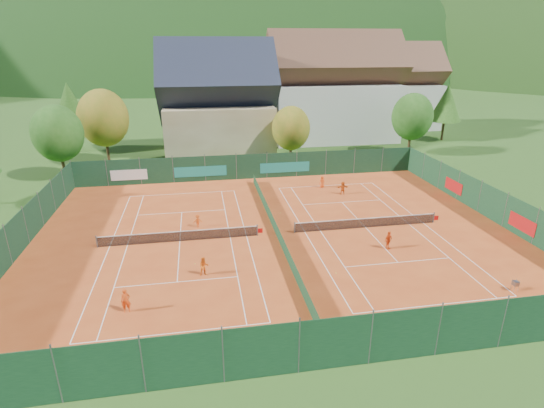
{
  "coord_description": "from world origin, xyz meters",
  "views": [
    {
      "loc": [
        -5.94,
        -32.09,
        15.19
      ],
      "look_at": [
        0.0,
        2.0,
        2.0
      ],
      "focal_mm": 28.0,
      "sensor_mm": 36.0,
      "label": 1
    }
  ],
  "objects_px": {
    "ball_hopper": "(516,283)",
    "player_left_mid": "(204,266)",
    "player_right_far_a": "(322,182)",
    "player_right_far_b": "(343,188)",
    "player_left_far": "(198,221)",
    "hotel_block_b": "(392,92)",
    "player_right_near": "(388,240)",
    "player_left_near": "(126,301)",
    "chalet": "(218,107)",
    "hotel_block_a": "(333,94)"
  },
  "relations": [
    {
      "from": "player_left_near",
      "to": "player_right_near",
      "type": "xyz_separation_m",
      "value": [
        19.01,
        5.16,
        -0.02
      ]
    },
    {
      "from": "player_left_near",
      "to": "ball_hopper",
      "type": "bearing_deg",
      "value": -11.35
    },
    {
      "from": "hotel_block_b",
      "to": "player_right_near",
      "type": "relative_size",
      "value": 11.49
    },
    {
      "from": "ball_hopper",
      "to": "hotel_block_a",
      "type": "bearing_deg",
      "value": 87.33
    },
    {
      "from": "hotel_block_a",
      "to": "player_right_far_b",
      "type": "distance_m",
      "value": 28.91
    },
    {
      "from": "hotel_block_a",
      "to": "player_left_mid",
      "type": "relative_size",
      "value": 15.4
    },
    {
      "from": "ball_hopper",
      "to": "player_left_mid",
      "type": "distance_m",
      "value": 20.68
    },
    {
      "from": "hotel_block_b",
      "to": "player_right_far_a",
      "type": "height_order",
      "value": "hotel_block_b"
    },
    {
      "from": "player_left_far",
      "to": "ball_hopper",
      "type": "bearing_deg",
      "value": 136.18
    },
    {
      "from": "chalet",
      "to": "player_left_far",
      "type": "distance_m",
      "value": 28.2
    },
    {
      "from": "hotel_block_a",
      "to": "player_right_near",
      "type": "bearing_deg",
      "value": -101.04
    },
    {
      "from": "player_left_far",
      "to": "player_right_far_a",
      "type": "distance_m",
      "value": 16.33
    },
    {
      "from": "hotel_block_b",
      "to": "hotel_block_a",
      "type": "bearing_deg",
      "value": -150.26
    },
    {
      "from": "player_left_near",
      "to": "player_left_far",
      "type": "height_order",
      "value": "player_left_near"
    },
    {
      "from": "player_right_near",
      "to": "player_left_mid",
      "type": "bearing_deg",
      "value": 156.71
    },
    {
      "from": "player_left_far",
      "to": "player_right_near",
      "type": "relative_size",
      "value": 0.79
    },
    {
      "from": "ball_hopper",
      "to": "player_left_far",
      "type": "distance_m",
      "value": 24.62
    },
    {
      "from": "ball_hopper",
      "to": "player_left_far",
      "type": "xyz_separation_m",
      "value": [
        -20.29,
        13.94,
        0.04
      ]
    },
    {
      "from": "player_left_far",
      "to": "player_right_near",
      "type": "xyz_separation_m",
      "value": [
        14.66,
        -6.84,
        0.16
      ]
    },
    {
      "from": "player_left_mid",
      "to": "player_left_far",
      "type": "relative_size",
      "value": 1.18
    },
    {
      "from": "chalet",
      "to": "hotel_block_a",
      "type": "bearing_deg",
      "value": 17.53
    },
    {
      "from": "chalet",
      "to": "hotel_block_a",
      "type": "xyz_separation_m",
      "value": [
        19.0,
        6.0,
        0.76
      ]
    },
    {
      "from": "ball_hopper",
      "to": "player_left_mid",
      "type": "relative_size",
      "value": 0.57
    },
    {
      "from": "player_right_far_b",
      "to": "player_left_far",
      "type": "bearing_deg",
      "value": 22.92
    },
    {
      "from": "player_left_near",
      "to": "player_left_far",
      "type": "bearing_deg",
      "value": 63.23
    },
    {
      "from": "ball_hopper",
      "to": "player_left_near",
      "type": "bearing_deg",
      "value": 175.51
    },
    {
      "from": "hotel_block_b",
      "to": "player_right_near",
      "type": "xyz_separation_m",
      "value": [
        -21.84,
        -48.16,
        -5.87
      ]
    },
    {
      "from": "player_right_far_a",
      "to": "player_right_far_b",
      "type": "xyz_separation_m",
      "value": [
        1.52,
        -2.57,
        0.04
      ]
    },
    {
      "from": "hotel_block_b",
      "to": "player_left_far",
      "type": "bearing_deg",
      "value": -131.45
    },
    {
      "from": "player_left_near",
      "to": "player_right_far_a",
      "type": "bearing_deg",
      "value": 41.84
    },
    {
      "from": "chalet",
      "to": "player_right_near",
      "type": "bearing_deg",
      "value": -71.9
    },
    {
      "from": "ball_hopper",
      "to": "player_right_far_b",
      "type": "relative_size",
      "value": 0.56
    },
    {
      "from": "player_left_mid",
      "to": "player_right_near",
      "type": "bearing_deg",
      "value": -0.5
    },
    {
      "from": "hotel_block_a",
      "to": "player_left_near",
      "type": "bearing_deg",
      "value": -120.64
    },
    {
      "from": "player_left_near",
      "to": "player_right_near",
      "type": "height_order",
      "value": "player_left_near"
    },
    {
      "from": "chalet",
      "to": "player_left_mid",
      "type": "xyz_separation_m",
      "value": [
        -3.15,
        -35.78,
        -5.92
      ]
    },
    {
      "from": "player_left_far",
      "to": "player_right_far_b",
      "type": "height_order",
      "value": "player_right_far_b"
    },
    {
      "from": "hotel_block_b",
      "to": "player_left_mid",
      "type": "relative_size",
      "value": 12.32
    },
    {
      "from": "player_right_far_b",
      "to": "chalet",
      "type": "bearing_deg",
      "value": -59.65
    },
    {
      "from": "player_right_near",
      "to": "ball_hopper",
      "type": "bearing_deg",
      "value": -81.3
    },
    {
      "from": "player_left_near",
      "to": "hotel_block_a",
      "type": "bearing_deg",
      "value": 52.5
    },
    {
      "from": "hotel_block_a",
      "to": "player_right_far_a",
      "type": "xyz_separation_m",
      "value": [
        -8.68,
        -24.64,
        -6.72
      ]
    },
    {
      "from": "chalet",
      "to": "player_left_far",
      "type": "bearing_deg",
      "value": -97.3
    },
    {
      "from": "ball_hopper",
      "to": "player_right_far_a",
      "type": "relative_size",
      "value": 0.6
    },
    {
      "from": "hotel_block_a",
      "to": "player_right_far_a",
      "type": "height_order",
      "value": "hotel_block_a"
    },
    {
      "from": "player_left_mid",
      "to": "player_left_far",
      "type": "xyz_separation_m",
      "value": [
        -0.35,
        8.46,
        -0.11
      ]
    },
    {
      "from": "player_right_far_a",
      "to": "hotel_block_a",
      "type": "bearing_deg",
      "value": -123.38
    },
    {
      "from": "ball_hopper",
      "to": "player_left_mid",
      "type": "height_order",
      "value": "player_left_mid"
    },
    {
      "from": "player_right_far_a",
      "to": "player_right_far_b",
      "type": "bearing_deg",
      "value": 106.63
    },
    {
      "from": "ball_hopper",
      "to": "player_right_near",
      "type": "height_order",
      "value": "player_right_near"
    }
  ]
}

